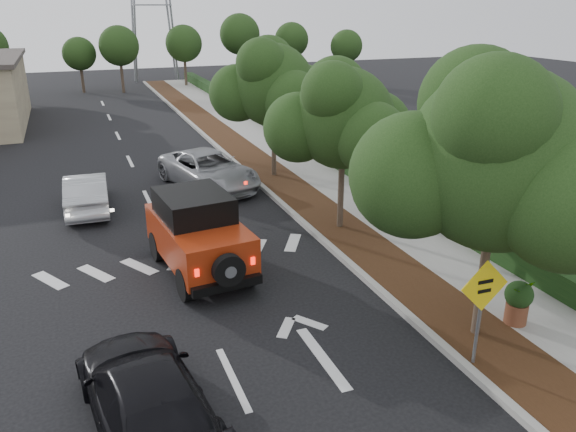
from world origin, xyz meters
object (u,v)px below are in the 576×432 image
silver_suv_ahead (208,170)px  black_suv_oncoming (146,396)px  red_jeep (196,232)px  speed_hump_sign (482,299)px

silver_suv_ahead → black_suv_oncoming: 14.12m
red_jeep → speed_hump_sign: bearing=-63.2°
black_suv_oncoming → speed_hump_sign: (6.59, -0.67, 0.95)m
black_suv_oncoming → speed_hump_sign: speed_hump_sign is taller
black_suv_oncoming → speed_hump_sign: bearing=167.4°
silver_suv_ahead → red_jeep: bearing=-121.2°
red_jeep → silver_suv_ahead: (2.13, 7.40, -0.41)m
silver_suv_ahead → black_suv_oncoming: (-4.39, -13.42, -0.06)m
red_jeep → silver_suv_ahead: 7.71m
silver_suv_ahead → black_suv_oncoming: size_ratio=1.13×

